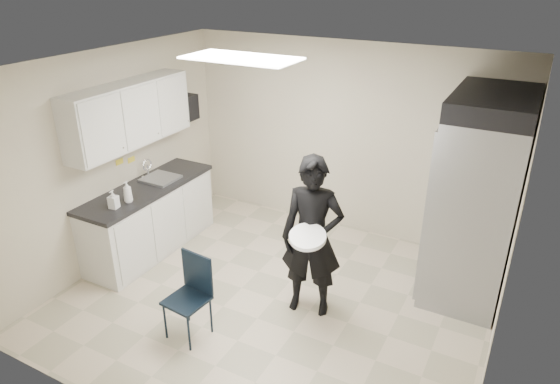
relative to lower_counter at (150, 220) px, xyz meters
The scene contains 21 objects.
floor 2.01m from the lower_counter, ahead, with size 4.50×4.50×0.00m, color #BEAD95.
ceiling 2.92m from the lower_counter, ahead, with size 4.50×4.50×0.00m, color silver.
back_wall 2.79m from the lower_counter, 42.71° to the left, with size 4.50×4.50×0.00m, color #BEB79C.
left_wall 0.94m from the lower_counter, 146.31° to the right, with size 4.00×4.00×0.00m, color #BEB79C.
right_wall 4.29m from the lower_counter, ahead, with size 4.00×4.00×0.00m, color #BEB79C.
ceiling_panel 2.54m from the lower_counter, ahead, with size 1.20×0.60×0.02m, color white.
lower_counter is the anchor object (origin of this frame).
countertop 0.46m from the lower_counter, 90.00° to the left, with size 0.64×1.95×0.05m, color black.
sink 0.51m from the lower_counter, 85.43° to the left, with size 0.42×0.40×0.14m, color gray.
faucet 0.67m from the lower_counter, 125.75° to the left, with size 0.02×0.02×0.24m, color silver.
upper_cabinets 1.40m from the lower_counter, behind, with size 0.35×1.80×0.75m, color silver.
towel_dispenser 1.67m from the lower_counter, 99.38° to the left, with size 0.22×0.30×0.35m, color black.
notice_sticker_left 0.85m from the lower_counter, 161.21° to the right, with size 0.00×0.12×0.07m, color yellow.
notice_sticker_right 0.81m from the lower_counter, 161.21° to the left, with size 0.00×0.12×0.07m, color yellow.
commercial_fridge 3.98m from the lower_counter, 15.88° to the left, with size 0.80×1.35×2.10m, color gray.
fridge_compressor 4.31m from the lower_counter, 15.88° to the left, with size 0.80×1.35×0.20m, color black.
folding_chair 1.86m from the lower_counter, 37.70° to the right, with size 0.38×0.38×0.85m, color black.
man_tuxedo 2.41m from the lower_counter, ahead, with size 0.65×0.43×1.77m, color black.
bucket_lid 2.53m from the lower_counter, ahead, with size 0.37×0.37×0.05m, color white.
soap_bottle_a 0.76m from the lower_counter, 73.40° to the right, with size 0.10×0.10×0.26m, color white.
soap_bottle_b 0.87m from the lower_counter, 81.19° to the right, with size 0.10×0.10×0.22m, color silver.
Camera 1 is at (2.23, -4.05, 3.47)m, focal length 32.00 mm.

